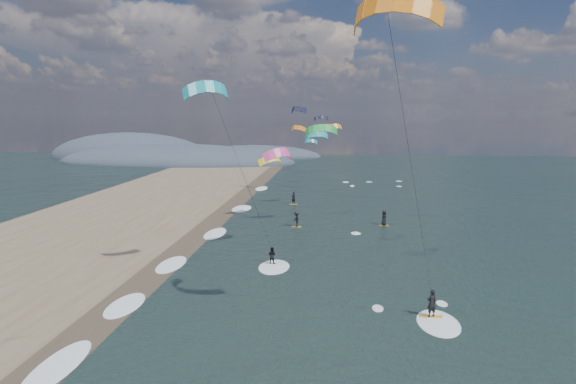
# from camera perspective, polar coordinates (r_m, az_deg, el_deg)

# --- Properties ---
(ground) EXTENTS (260.00, 260.00, 0.00)m
(ground) POSITION_cam_1_polar(r_m,az_deg,el_deg) (27.06, -0.49, -19.08)
(ground) COLOR black
(ground) RESTS_ON ground
(wet_sand_strip) EXTENTS (3.00, 240.00, 0.00)m
(wet_sand_strip) POSITION_cam_1_polar(r_m,az_deg,el_deg) (38.89, -16.94, -10.44)
(wet_sand_strip) COLOR #382D23
(wet_sand_strip) RESTS_ON ground
(coastal_hills) EXTENTS (80.00, 41.00, 15.00)m
(coastal_hills) POSITION_cam_1_polar(r_m,az_deg,el_deg) (140.43, -14.01, 3.73)
(coastal_hills) COLOR #3D4756
(coastal_hills) RESTS_ON ground
(kitesurfer_near_a) EXTENTS (8.00, 9.20, 18.86)m
(kitesurfer_near_a) POSITION_cam_1_polar(r_m,az_deg,el_deg) (25.01, 12.88, 13.21)
(kitesurfer_near_a) COLOR gold
(kitesurfer_near_a) RESTS_ON ground
(kitesurfer_near_b) EXTENTS (6.87, 8.79, 15.65)m
(kitesurfer_near_b) POSITION_cam_1_polar(r_m,az_deg,el_deg) (36.51, -6.40, 4.48)
(kitesurfer_near_b) COLOR gold
(kitesurfer_near_b) RESTS_ON ground
(far_kitesurfers) EXTENTS (12.75, 14.91, 1.83)m
(far_kitesurfers) POSITION_cam_1_polar(r_m,az_deg,el_deg) (58.11, 4.20, -2.62)
(far_kitesurfers) COLOR gold
(far_kitesurfers) RESTS_ON ground
(bg_kite_field) EXTENTS (11.01, 71.22, 7.88)m
(bg_kite_field) POSITION_cam_1_polar(r_m,az_deg,el_deg) (78.25, 2.87, 7.44)
(bg_kite_field) COLOR teal
(bg_kite_field) RESTS_ON ground
(shoreline_surf) EXTENTS (2.40, 79.40, 0.11)m
(shoreline_surf) POSITION_cam_1_polar(r_m,az_deg,el_deg) (42.68, -12.97, -8.50)
(shoreline_surf) COLOR white
(shoreline_surf) RESTS_ON ground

